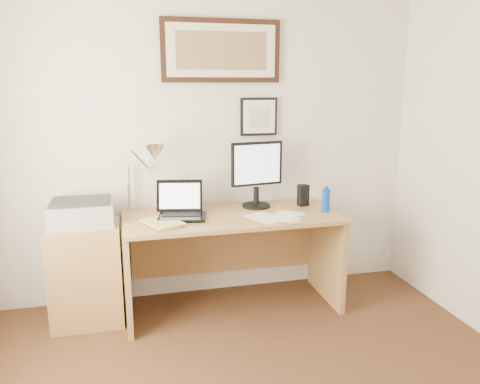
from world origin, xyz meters
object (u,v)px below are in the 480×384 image
object	(u,v)px
water_bottle	(326,200)
printer	(82,212)
lcd_monitor	(257,171)
laptop	(181,209)
book	(149,226)
side_cabinet	(87,274)
desk	(230,241)

from	to	relation	value
water_bottle	printer	bearing A→B (deg)	174.52
lcd_monitor	printer	bearing A→B (deg)	-176.14
laptop	book	bearing A→B (deg)	-140.25
lcd_monitor	laptop	bearing A→B (deg)	-167.49
lcd_monitor	printer	distance (m)	1.33
printer	side_cabinet	bearing A→B (deg)	-85.36
water_bottle	laptop	xyz separation A→B (m)	(-1.09, 0.12, -0.03)
book	desk	distance (m)	0.72
water_bottle	lcd_monitor	xyz separation A→B (m)	(-0.47, 0.26, 0.20)
printer	lcd_monitor	bearing A→B (deg)	3.86
printer	desk	bearing A→B (deg)	-0.05
water_bottle	laptop	size ratio (longest dim) A/B	0.47
water_bottle	printer	distance (m)	1.79
water_bottle	lcd_monitor	size ratio (longest dim) A/B	0.35
side_cabinet	lcd_monitor	world-z (taller)	lcd_monitor
book	side_cabinet	bearing A→B (deg)	154.10
side_cabinet	book	distance (m)	0.64
desk	side_cabinet	bearing A→B (deg)	-178.11
laptop	printer	bearing A→B (deg)	176.11
lcd_monitor	printer	world-z (taller)	lcd_monitor
lcd_monitor	desk	bearing A→B (deg)	-159.48
desk	laptop	world-z (taller)	laptop
water_bottle	desk	bearing A→B (deg)	166.56
side_cabinet	printer	xyz separation A→B (m)	(-0.00, 0.04, 0.45)
lcd_monitor	printer	xyz separation A→B (m)	(-1.31, -0.09, -0.22)
water_bottle	side_cabinet	bearing A→B (deg)	175.67
book	laptop	xyz separation A→B (m)	(0.25, 0.21, 0.05)
water_bottle	desk	size ratio (longest dim) A/B	0.11
side_cabinet	water_bottle	bearing A→B (deg)	-4.33
desk	lcd_monitor	distance (m)	0.58
laptop	printer	world-z (taller)	laptop
water_bottle	lcd_monitor	bearing A→B (deg)	151.28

